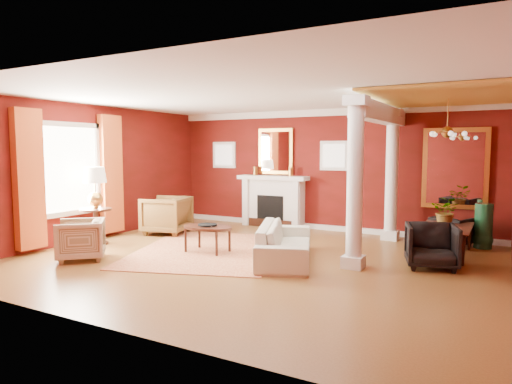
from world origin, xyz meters
The scene contains 27 objects.
ground centered at (0.00, 0.00, 0.00)m, with size 8.00×8.00×0.00m, color brown.
room_shell centered at (0.00, 0.00, 2.02)m, with size 8.04×7.04×2.92m.
fireplace centered at (-1.30, 3.32, 0.65)m, with size 1.85×0.42×1.29m.
overmantel_mirror centered at (-1.30, 3.45, 1.90)m, with size 0.95×0.07×1.15m.
flank_window_left centered at (-2.85, 3.46, 1.80)m, with size 0.70×0.07×0.70m.
flank_window_right centered at (0.25, 3.46, 1.80)m, with size 0.70×0.07×0.70m.
left_window centered at (-3.89, -0.60, 1.42)m, with size 0.21×2.55×2.60m.
column_front centered at (1.70, 0.30, 1.43)m, with size 0.36×0.36×2.80m.
column_back centered at (1.70, 3.00, 1.43)m, with size 0.36×0.36×2.80m.
header_beam centered at (1.70, 1.90, 2.62)m, with size 0.30×3.20×0.32m, color white.
amber_ceiling centered at (2.85, 1.75, 2.87)m, with size 2.30×3.40×0.04m, color gold.
dining_mirror centered at (2.90, 3.45, 1.55)m, with size 1.30×0.07×1.70m.
chandelier centered at (2.90, 1.80, 2.25)m, with size 0.60×0.62×0.75m.
crown_trim centered at (0.00, 3.46, 2.82)m, with size 8.00×0.08×0.16m, color white.
base_trim centered at (0.00, 3.46, 0.06)m, with size 8.00×0.08×0.12m, color white.
rug centered at (-1.14, 0.25, 0.01)m, with size 2.64×3.52×0.01m, color maroon.
sofa centered at (0.50, 0.22, 0.43)m, with size 2.21×0.64×0.86m, color beige.
armchair_leopard centered at (-2.99, 1.21, 0.48)m, with size 0.94×0.88×0.96m, color black.
armchair_stripe centered at (-2.69, -1.48, 0.40)m, with size 0.77×0.72×0.79m, color tan.
coffee_table centered at (-1.06, 0.09, 0.46)m, with size 1.00×1.00×0.51m.
coffee_book centered at (-1.08, 0.07, 0.62)m, with size 0.17×0.02×0.23m, color black.
side_table centered at (-3.50, -0.40, 1.08)m, with size 0.64×0.64×1.59m.
dining_table centered at (2.95, 1.99, 0.43)m, with size 1.54×0.54×0.86m, color black.
dining_chair_near centered at (2.82, 0.92, 0.40)m, with size 0.78×0.73×0.81m, color black.
dining_chair_far centered at (2.93, 2.88, 0.34)m, with size 0.65×0.61×0.67m, color black.
green_urn centered at (3.50, 3.00, 0.35)m, with size 0.38×0.38×0.90m.
potted_plant centered at (2.91, 2.03, 1.07)m, with size 0.49×0.54×0.42m, color #26591E.
Camera 1 is at (3.84, -6.93, 1.95)m, focal length 32.00 mm.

